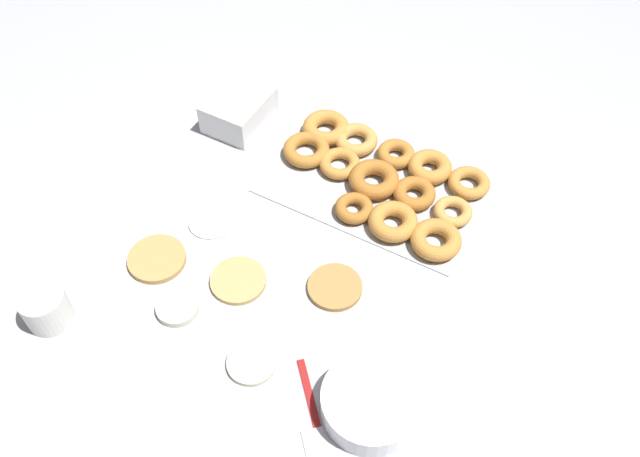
{
  "coord_description": "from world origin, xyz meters",
  "views": [
    {
      "loc": [
        -0.45,
        0.68,
        1.12
      ],
      "look_at": [
        -0.03,
        -0.07,
        0.04
      ],
      "focal_mm": 38.0,
      "sensor_mm": 36.0,
      "label": 1
    }
  ],
  "objects_px": {
    "pancake_0": "(238,280)",
    "pancake_3": "(335,287)",
    "pancake_2": "(157,259)",
    "pancake_5": "(251,363)",
    "donut_tray": "(381,178)",
    "batter_bowl": "(370,403)",
    "spatula": "(321,443)",
    "pancake_1": "(177,307)",
    "pancake_4": "(211,220)",
    "paper_cup": "(46,308)",
    "container_stack": "(239,110)"
  },
  "relations": [
    {
      "from": "pancake_2",
      "to": "batter_bowl",
      "type": "xyz_separation_m",
      "value": [
        -0.52,
        0.08,
        0.02
      ]
    },
    {
      "from": "batter_bowl",
      "to": "pancake_2",
      "type": "bearing_deg",
      "value": -8.39
    },
    {
      "from": "pancake_0",
      "to": "pancake_2",
      "type": "xyz_separation_m",
      "value": [
        0.17,
        0.04,
        0.0
      ]
    },
    {
      "from": "pancake_0",
      "to": "pancake_3",
      "type": "height_order",
      "value": "same"
    },
    {
      "from": "pancake_5",
      "to": "spatula",
      "type": "xyz_separation_m",
      "value": [
        -0.18,
        0.07,
        -0.0
      ]
    },
    {
      "from": "pancake_2",
      "to": "pancake_5",
      "type": "distance_m",
      "value": 0.31
    },
    {
      "from": "pancake_5",
      "to": "paper_cup",
      "type": "distance_m",
      "value": 0.4
    },
    {
      "from": "pancake_4",
      "to": "batter_bowl",
      "type": "bearing_deg",
      "value": 155.99
    },
    {
      "from": "pancake_5",
      "to": "donut_tray",
      "type": "distance_m",
      "value": 0.51
    },
    {
      "from": "pancake_4",
      "to": "donut_tray",
      "type": "relative_size",
      "value": 0.21
    },
    {
      "from": "pancake_3",
      "to": "donut_tray",
      "type": "distance_m",
      "value": 0.3
    },
    {
      "from": "donut_tray",
      "to": "batter_bowl",
      "type": "relative_size",
      "value": 2.75
    },
    {
      "from": "pancake_0",
      "to": "paper_cup",
      "type": "bearing_deg",
      "value": 42.26
    },
    {
      "from": "paper_cup",
      "to": "spatula",
      "type": "xyz_separation_m",
      "value": [
        -0.57,
        -0.04,
        -0.04
      ]
    },
    {
      "from": "donut_tray",
      "to": "container_stack",
      "type": "height_order",
      "value": "container_stack"
    },
    {
      "from": "pancake_1",
      "to": "batter_bowl",
      "type": "bearing_deg",
      "value": 179.58
    },
    {
      "from": "pancake_4",
      "to": "spatula",
      "type": "distance_m",
      "value": 0.53
    },
    {
      "from": "pancake_3",
      "to": "batter_bowl",
      "type": "height_order",
      "value": "batter_bowl"
    },
    {
      "from": "container_stack",
      "to": "spatula",
      "type": "relative_size",
      "value": 0.77
    },
    {
      "from": "container_stack",
      "to": "paper_cup",
      "type": "bearing_deg",
      "value": 88.48
    },
    {
      "from": "batter_bowl",
      "to": "paper_cup",
      "type": "distance_m",
      "value": 0.63
    },
    {
      "from": "container_stack",
      "to": "batter_bowl",
      "type": "bearing_deg",
      "value": 139.8
    },
    {
      "from": "donut_tray",
      "to": "container_stack",
      "type": "bearing_deg",
      "value": -2.66
    },
    {
      "from": "pancake_5",
      "to": "container_stack",
      "type": "bearing_deg",
      "value": -55.11
    },
    {
      "from": "pancake_1",
      "to": "pancake_4",
      "type": "xyz_separation_m",
      "value": [
        0.07,
        -0.21,
        -0.0
      ]
    },
    {
      "from": "batter_bowl",
      "to": "paper_cup",
      "type": "relative_size",
      "value": 1.98
    },
    {
      "from": "pancake_0",
      "to": "pancake_3",
      "type": "distance_m",
      "value": 0.19
    },
    {
      "from": "pancake_1",
      "to": "donut_tray",
      "type": "height_order",
      "value": "donut_tray"
    },
    {
      "from": "pancake_1",
      "to": "pancake_2",
      "type": "distance_m",
      "value": 0.13
    },
    {
      "from": "paper_cup",
      "to": "spatula",
      "type": "bearing_deg",
      "value": -176.37
    },
    {
      "from": "pancake_0",
      "to": "spatula",
      "type": "distance_m",
      "value": 0.37
    },
    {
      "from": "pancake_1",
      "to": "pancake_2",
      "type": "xyz_separation_m",
      "value": [
        0.11,
        -0.07,
        -0.0
      ]
    },
    {
      "from": "donut_tray",
      "to": "batter_bowl",
      "type": "distance_m",
      "value": 0.53
    },
    {
      "from": "pancake_3",
      "to": "spatula",
      "type": "height_order",
      "value": "pancake_3"
    },
    {
      "from": "pancake_0",
      "to": "batter_bowl",
      "type": "distance_m",
      "value": 0.37
    },
    {
      "from": "pancake_0",
      "to": "spatula",
      "type": "relative_size",
      "value": 0.56
    },
    {
      "from": "pancake_0",
      "to": "pancake_4",
      "type": "relative_size",
      "value": 1.15
    },
    {
      "from": "pancake_4",
      "to": "pancake_5",
      "type": "xyz_separation_m",
      "value": [
        -0.25,
        0.24,
        0.0
      ]
    },
    {
      "from": "pancake_2",
      "to": "spatula",
      "type": "xyz_separation_m",
      "value": [
        -0.48,
        0.17,
        -0.0
      ]
    },
    {
      "from": "pancake_2",
      "to": "pancake_1",
      "type": "bearing_deg",
      "value": 145.15
    },
    {
      "from": "donut_tray",
      "to": "batter_bowl",
      "type": "bearing_deg",
      "value": 113.66
    },
    {
      "from": "pancake_4",
      "to": "donut_tray",
      "type": "distance_m",
      "value": 0.38
    },
    {
      "from": "pancake_5",
      "to": "donut_tray",
      "type": "bearing_deg",
      "value": -91.52
    },
    {
      "from": "donut_tray",
      "to": "batter_bowl",
      "type": "xyz_separation_m",
      "value": [
        -0.21,
        0.49,
        0.01
      ]
    },
    {
      "from": "donut_tray",
      "to": "pancake_0",
      "type": "bearing_deg",
      "value": 70.33
    },
    {
      "from": "pancake_1",
      "to": "paper_cup",
      "type": "xyz_separation_m",
      "value": [
        0.2,
        0.13,
        0.03
      ]
    },
    {
      "from": "pancake_0",
      "to": "pancake_5",
      "type": "bearing_deg",
      "value": 130.69
    },
    {
      "from": "pancake_2",
      "to": "pancake_3",
      "type": "height_order",
      "value": "pancake_2"
    },
    {
      "from": "pancake_4",
      "to": "pancake_5",
      "type": "relative_size",
      "value": 1.07
    },
    {
      "from": "spatula",
      "to": "donut_tray",
      "type": "bearing_deg",
      "value": 153.38
    }
  ]
}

